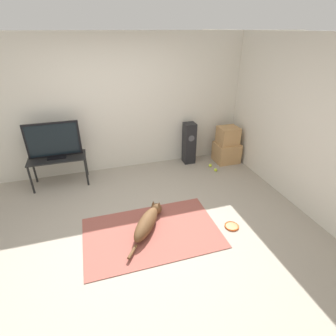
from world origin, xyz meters
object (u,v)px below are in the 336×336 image
Objects in this scene: cardboard_box_lower at (226,152)px; floor_speaker at (189,143)px; frisbee at (232,226)px; dog at (148,222)px; cardboard_box_upper at (228,135)px; tv_stand at (58,161)px; tennis_ball_by_boxes at (216,170)px; tv at (53,141)px; tennis_ball_near_speaker at (210,165)px.

cardboard_box_lower is 0.85m from floor_speaker.
dog is at bearing 164.86° from frisbee.
tv_stand is at bearing 179.15° from cardboard_box_upper.
floor_speaker is at bearing 123.38° from tennis_ball_by_boxes.
tennis_ball_by_boxes is at bearing -8.27° from tv.
dog is 14.05× the size of tennis_ball_by_boxes.
tennis_ball_near_speaker is (-0.02, 0.21, 0.00)m from tennis_ball_by_boxes.
dog reaches higher than frisbee.
cardboard_box_upper is at bearing 41.89° from tennis_ball_by_boxes.
cardboard_box_upper is at bearing -0.90° from tv.
tennis_ball_by_boxes is 0.21m from tennis_ball_near_speaker.
tennis_ball_near_speaker is at bearing 74.33° from frisbee.
cardboard_box_upper reaches higher than frisbee.
tennis_ball_by_boxes is at bearing 36.72° from dog.
tv_stand is at bearing 178.95° from cardboard_box_lower.
tv_stand is 3.02m from tennis_ball_by_boxes.
tv_stand is (-3.38, 0.06, 0.26)m from cardboard_box_lower.
frisbee is at bearing -15.14° from dog.
tennis_ball_by_boxes is (2.96, -0.43, -0.44)m from tv_stand.
tennis_ball_by_boxes reaches higher than frisbee.
tennis_ball_near_speaker is at bearing 95.26° from tennis_ball_by_boxes.
dog is 1.24m from frisbee.
tv is 3.06m from tennis_ball_near_speaker.
dog is 0.94× the size of tv_stand.
frisbee is 3.28m from tv.
dog is at bearing -54.03° from tv.
tv_stand reaches higher than dog.
cardboard_box_upper is (0.95, 1.98, 0.58)m from frisbee.
tennis_ball_near_speaker is (2.94, -0.22, -0.83)m from tv.
cardboard_box_upper is (2.14, 1.66, 0.46)m from dog.
dog is at bearing -126.00° from floor_speaker.
tv_stand is at bearing -90.00° from tv.
floor_speaker is 2.59m from tv_stand.
tv_stand is (-2.43, 2.03, 0.46)m from frisbee.
cardboard_box_upper is at bearing 64.39° from frisbee.
floor_speaker reaches higher than tennis_ball_near_speaker.
tennis_ball_by_boxes is 1.00× the size of tennis_ball_near_speaker.
cardboard_box_lower is at bearing 40.96° from tennis_ball_by_boxes.
floor_speaker is (0.15, 2.17, 0.42)m from frisbee.
tv is at bearing -176.95° from floor_speaker.
cardboard_box_upper is at bearing 91.20° from cardboard_box_lower.
cardboard_box_lower reaches higher than dog.
tv is (-3.38, 0.06, 0.65)m from cardboard_box_lower.
tv_stand is 2.98m from tennis_ball_near_speaker.
dog is 2.14m from tv_stand.
tv_stand reaches higher than tennis_ball_by_boxes.
tennis_ball_near_speaker is at bearing -4.24° from tv.
tv is at bearing 125.97° from dog.
frisbee is at bearing -105.67° from tennis_ball_near_speaker.
dog is 1.88× the size of cardboard_box_lower.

